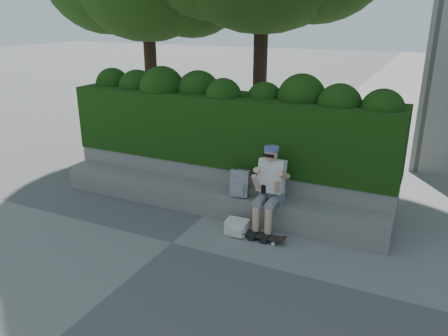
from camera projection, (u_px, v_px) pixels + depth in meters
The scene contains 8 objects.
ground at pixel (172, 243), 6.61m from camera, with size 80.00×80.00×0.00m, color slate.
bench_ledge at pixel (210, 200), 7.60m from camera, with size 6.00×0.45×0.45m, color gray.
planter_wall at pixel (221, 183), 7.96m from camera, with size 6.00×0.50×0.75m, color gray.
hedge at pixel (227, 128), 7.82m from camera, with size 6.00×1.00×1.20m, color black.
person at pixel (270, 186), 6.80m from camera, with size 0.40×0.76×1.38m.
skateboard at pixel (259, 235), 6.71m from camera, with size 0.75×0.20×0.08m.
backpack_plaid at pixel (240, 183), 7.12m from camera, with size 0.30×0.16×0.44m, color #A4A3A8.
backpack_ground at pixel (237, 227), 6.88m from camera, with size 0.35×0.25×0.23m, color white.
Camera 1 is at (3.26, -4.94, 3.27)m, focal length 35.00 mm.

